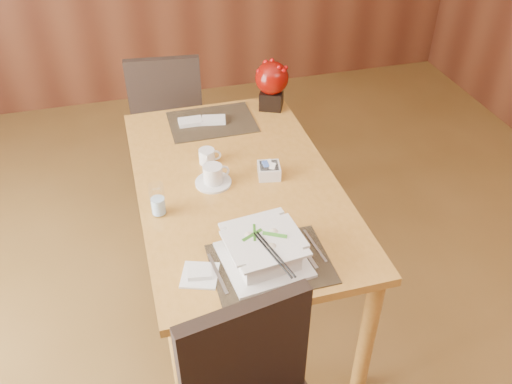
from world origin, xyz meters
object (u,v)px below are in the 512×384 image
object	(u,v)px
soup_setting	(264,250)
water_glass	(158,200)
coffee_cup	(213,176)
berry_decor	(272,82)
bread_plate	(200,275)
dining_table	(237,198)
sugar_caddy	(269,171)
creamer_jug	(207,156)
far_chair	(168,114)

from	to	relation	value
soup_setting	water_glass	size ratio (longest dim) A/B	2.27
coffee_cup	berry_decor	size ratio (longest dim) A/B	0.61
bread_plate	water_glass	bearing A→B (deg)	103.74
coffee_cup	water_glass	bearing A→B (deg)	-150.82
soup_setting	water_glass	world-z (taller)	water_glass
dining_table	bread_plate	xyz separation A→B (m)	(-0.27, -0.54, 0.10)
sugar_caddy	bread_plate	size ratio (longest dim) A/B	0.75
creamer_jug	far_chair	bearing A→B (deg)	104.83
soup_setting	far_chair	size ratio (longest dim) A/B	0.35
soup_setting	creamer_jug	world-z (taller)	soup_setting
soup_setting	creamer_jug	bearing A→B (deg)	89.76
dining_table	soup_setting	size ratio (longest dim) A/B	4.43
far_chair	berry_decor	bearing A→B (deg)	146.49
creamer_jug	soup_setting	bearing A→B (deg)	-74.55
water_glass	bread_plate	size ratio (longest dim) A/B	1.11
soup_setting	berry_decor	xyz separation A→B (m)	(0.38, 1.16, 0.09)
coffee_cup	creamer_jug	distance (m)	0.17
water_glass	creamer_jug	size ratio (longest dim) A/B	1.52
sugar_caddy	bread_plate	bearing A→B (deg)	-128.38
soup_setting	dining_table	bearing A→B (deg)	81.30
berry_decor	bread_plate	distance (m)	1.33
dining_table	berry_decor	distance (m)	0.76
berry_decor	far_chair	world-z (taller)	berry_decor
coffee_cup	creamer_jug	bearing A→B (deg)	87.88
water_glass	sugar_caddy	bearing A→B (deg)	14.40
water_glass	creamer_jug	distance (m)	0.42
sugar_caddy	soup_setting	bearing A→B (deg)	-108.53
creamer_jug	bread_plate	world-z (taller)	creamer_jug
soup_setting	bread_plate	world-z (taller)	soup_setting
creamer_jug	dining_table	bearing A→B (deg)	-52.76
coffee_cup	berry_decor	distance (m)	0.77
creamer_jug	bread_plate	distance (m)	0.75
dining_table	sugar_caddy	xyz separation A→B (m)	(0.16, 0.00, 0.13)
dining_table	creamer_jug	xyz separation A→B (m)	(-0.10, 0.19, 0.13)
berry_decor	coffee_cup	bearing A→B (deg)	-126.90
berry_decor	far_chair	distance (m)	0.79
berry_decor	far_chair	bearing A→B (deg)	139.83
dining_table	sugar_caddy	bearing A→B (deg)	0.07
dining_table	creamer_jug	bearing A→B (deg)	117.86
coffee_cup	far_chair	xyz separation A→B (m)	(-0.08, 1.07, -0.25)
water_glass	creamer_jug	xyz separation A→B (m)	(0.27, 0.32, -0.04)
coffee_cup	far_chair	size ratio (longest dim) A/B	0.17
water_glass	bread_plate	bearing A→B (deg)	-76.26
water_glass	berry_decor	xyz separation A→B (m)	(0.72, 0.76, 0.08)
dining_table	water_glass	distance (m)	0.43
creamer_jug	sugar_caddy	size ratio (longest dim) A/B	0.97
water_glass	sugar_caddy	size ratio (longest dim) A/B	1.48
soup_setting	far_chair	bearing A→B (deg)	89.42
creamer_jug	berry_decor	world-z (taller)	berry_decor
dining_table	far_chair	size ratio (longest dim) A/B	1.56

